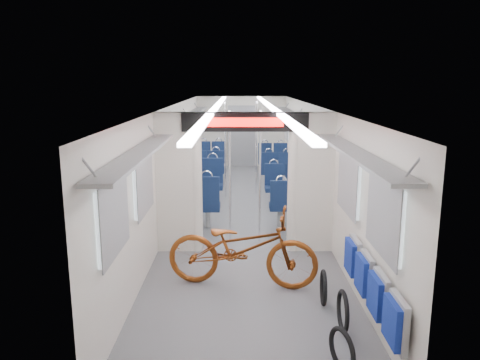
{
  "coord_description": "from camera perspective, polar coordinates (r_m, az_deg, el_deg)",
  "views": [
    {
      "loc": [
        -0.11,
        -9.47,
        2.78
      ],
      "look_at": [
        -0.08,
        -1.65,
        1.12
      ],
      "focal_mm": 35.0,
      "sensor_mm": 36.0,
      "label": 1
    }
  ],
  "objects": [
    {
      "name": "seat_bay_near_left",
      "position": [
        9.91,
        -5.01,
        -0.99
      ],
      "size": [
        0.95,
        2.24,
        1.15
      ],
      "color": "#0C1A39",
      "rests_on": "ground"
    },
    {
      "name": "stanchion_far_left",
      "position": [
        11.28,
        -1.8,
        3.65
      ],
      "size": [
        0.04,
        0.04,
        2.3
      ],
      "primitive_type": "cylinder",
      "color": "silver",
      "rests_on": "ground"
    },
    {
      "name": "stanchion_near_right",
      "position": [
        8.06,
        2.42,
        0.28
      ],
      "size": [
        0.04,
        0.04,
        2.3
      ],
      "primitive_type": "cylinder",
      "color": "silver",
      "rests_on": "ground"
    },
    {
      "name": "seat_bay_far_left",
      "position": [
        13.45,
        -3.76,
        2.35
      ],
      "size": [
        0.9,
        2.03,
        1.09
      ],
      "color": "#0C1A39",
      "rests_on": "ground"
    },
    {
      "name": "bike_hoop_b",
      "position": [
        5.59,
        12.41,
        -15.57
      ],
      "size": [
        0.05,
        0.49,
        0.49
      ],
      "primitive_type": "torus",
      "rotation": [
        1.57,
        0.0,
        1.57
      ],
      "color": "black",
      "rests_on": "ground"
    },
    {
      "name": "stanchion_far_right",
      "position": [
        11.61,
        2.0,
        3.89
      ],
      "size": [
        0.05,
        0.05,
        2.3
      ],
      "primitive_type": "cylinder",
      "color": "silver",
      "rests_on": "ground"
    },
    {
      "name": "bike_hoop_a",
      "position": [
        4.95,
        12.29,
        -19.77
      ],
      "size": [
        0.2,
        0.44,
        0.45
      ],
      "primitive_type": "torus",
      "rotation": [
        1.57,
        0.0,
        1.91
      ],
      "color": "black",
      "rests_on": "ground"
    },
    {
      "name": "stanchion_near_left",
      "position": [
        8.04,
        -1.23,
        0.26
      ],
      "size": [
        0.04,
        0.04,
        2.3
      ],
      "primitive_type": "cylinder",
      "color": "silver",
      "rests_on": "ground"
    },
    {
      "name": "flip_bench",
      "position": [
        5.48,
        15.66,
        -12.17
      ],
      "size": [
        0.12,
        2.08,
        0.49
      ],
      "color": "gray",
      "rests_on": "carriage"
    },
    {
      "name": "carriage",
      "position": [
        9.29,
        0.45,
        4.05
      ],
      "size": [
        12.0,
        12.02,
        2.31
      ],
      "color": "#515456",
      "rests_on": "ground"
    },
    {
      "name": "bicycle",
      "position": [
        6.46,
        0.26,
        -8.28
      ],
      "size": [
        2.17,
        1.05,
        1.09
      ],
      "primitive_type": "imported",
      "rotation": [
        0.0,
        0.0,
        1.41
      ],
      "color": "brown",
      "rests_on": "ground"
    },
    {
      "name": "bike_hoop_c",
      "position": [
        6.15,
        10.13,
        -13.0
      ],
      "size": [
        0.08,
        0.46,
        0.46
      ],
      "primitive_type": "torus",
      "rotation": [
        1.57,
        0.0,
        1.5
      ],
      "color": "black",
      "rests_on": "ground"
    },
    {
      "name": "seat_bay_near_right",
      "position": [
        9.82,
        5.88,
        -1.38
      ],
      "size": [
        0.88,
        1.92,
        1.05
      ],
      "color": "#0C1A39",
      "rests_on": "ground"
    },
    {
      "name": "seat_bay_far_right",
      "position": [
        13.29,
        4.28,
        2.16
      ],
      "size": [
        0.88,
        1.94,
        1.06
      ],
      "color": "#0C1A39",
      "rests_on": "ground"
    }
  ]
}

